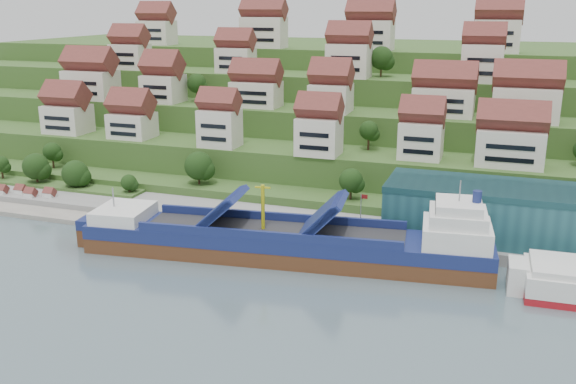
% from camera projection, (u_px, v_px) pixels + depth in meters
% --- Properties ---
extents(ground, '(300.00, 300.00, 0.00)m').
position_uv_depth(ground, '(252.00, 253.00, 118.41)').
color(ground, slate).
rests_on(ground, ground).
extents(quay, '(180.00, 14.00, 2.20)m').
position_uv_depth(quay, '(375.00, 233.00, 125.44)').
color(quay, gray).
rests_on(quay, ground).
extents(pebble_beach, '(45.00, 20.00, 1.00)m').
position_uv_depth(pebble_beach, '(38.00, 201.00, 147.31)').
color(pebble_beach, gray).
rests_on(pebble_beach, ground).
extents(hillside, '(260.00, 128.00, 31.00)m').
position_uv_depth(hillside, '(371.00, 110.00, 209.27)').
color(hillside, '#2D4C1E').
rests_on(hillside, ground).
extents(hillside_village, '(153.98, 63.88, 29.20)m').
position_uv_depth(hillside_village, '(351.00, 83.00, 165.35)').
color(hillside_village, silver).
rests_on(hillside_village, ground).
extents(hillside_trees, '(136.78, 62.65, 30.52)m').
position_uv_depth(hillside_trees, '(254.00, 123.00, 158.21)').
color(hillside_trees, '#1D3D14').
rests_on(hillside_trees, ground).
extents(warehouse, '(60.00, 15.00, 10.00)m').
position_uv_depth(warehouse, '(554.00, 217.00, 115.50)').
color(warehouse, '#23575F').
rests_on(warehouse, quay).
extents(flagpole, '(1.28, 0.16, 8.00)m').
position_uv_depth(flagpole, '(361.00, 211.00, 119.86)').
color(flagpole, gray).
rests_on(flagpole, quay).
extents(beach_huts, '(14.40, 3.70, 2.20)m').
position_uv_depth(beach_huts, '(26.00, 195.00, 146.35)').
color(beach_huts, white).
rests_on(beach_huts, pebble_beach).
extents(cargo_ship, '(73.66, 19.68, 16.09)m').
position_uv_depth(cargo_ship, '(295.00, 243.00, 114.56)').
color(cargo_ship, '#56301A').
rests_on(cargo_ship, ground).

